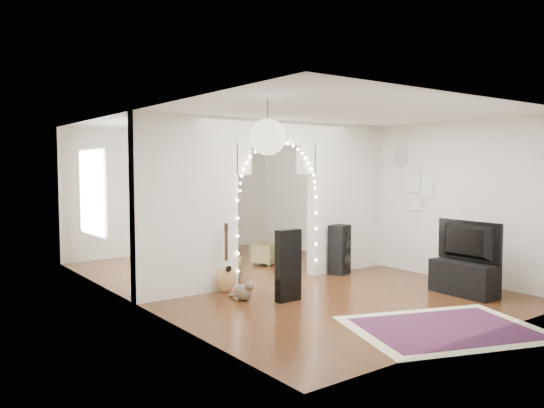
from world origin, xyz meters
TOP-DOWN VIEW (x-y plane):
  - floor at (0.00, 0.00)m, footprint 7.50×7.50m
  - ceiling at (0.00, 0.00)m, footprint 5.00×7.50m
  - wall_back at (0.00, 3.75)m, footprint 5.00×0.02m
  - wall_front at (0.00, -3.75)m, footprint 5.00×0.02m
  - wall_left at (-2.50, 0.00)m, footprint 0.02×7.50m
  - wall_right at (2.50, 0.00)m, footprint 0.02×7.50m
  - divider_wall at (0.00, 0.00)m, footprint 5.00×0.20m
  - fairy_lights at (0.00, -0.13)m, footprint 1.64×0.04m
  - window at (-2.47, 1.80)m, footprint 0.04×1.20m
  - wall_clock at (2.48, -0.60)m, footprint 0.03×0.31m
  - picture_frames at (2.48, -1.00)m, footprint 0.02×0.50m
  - paper_lantern at (-1.90, -2.40)m, footprint 0.40×0.40m
  - ceiling_fan at (0.00, 2.00)m, footprint 1.10×1.10m
  - area_rug at (0.01, -3.37)m, footprint 2.65×2.33m
  - guitar_case at (-0.67, -1.22)m, footprint 0.40×0.14m
  - acoustic_guitar at (-1.11, -0.25)m, footprint 0.37×0.14m
  - tabby_cat at (-1.16, -0.79)m, footprint 0.27×0.48m
  - floor_speaker at (1.27, -0.25)m, footprint 0.42×0.39m
  - media_console at (1.67, -2.50)m, footprint 0.44×1.02m
  - tv at (1.67, -2.50)m, footprint 0.18×1.08m
  - bookcase at (0.30, 3.50)m, footprint 1.38×0.75m
  - dining_table at (0.08, 2.50)m, footprint 1.32×1.00m
  - flower_vase at (0.08, 2.50)m, footprint 0.21×0.21m
  - dining_chair_left at (-0.73, 0.46)m, footprint 0.59×0.60m
  - dining_chair_right at (0.75, 1.27)m, footprint 0.61×0.62m

SIDE VIEW (x-z plane):
  - floor at x=0.00m, z-range 0.00..0.00m
  - area_rug at x=0.01m, z-range 0.00..0.02m
  - tabby_cat at x=-1.16m, z-range -0.03..0.29m
  - dining_chair_right at x=0.75m, z-range 0.00..0.44m
  - dining_chair_left at x=-0.73m, z-range 0.00..0.44m
  - media_console at x=1.67m, z-range 0.00..0.50m
  - acoustic_guitar at x=-1.11m, z-range -0.06..0.85m
  - floor_speaker at x=1.27m, z-range 0.00..0.89m
  - guitar_case at x=-0.67m, z-range 0.00..1.03m
  - dining_table at x=0.08m, z-range 0.30..1.06m
  - bookcase at x=0.30m, z-range 0.00..1.38m
  - tv at x=1.67m, z-range 0.50..1.12m
  - flower_vase at x=0.08m, z-range 0.76..0.95m
  - wall_back at x=0.00m, z-range 0.00..2.70m
  - wall_front at x=0.00m, z-range 0.00..2.70m
  - wall_left at x=-2.50m, z-range 0.00..2.70m
  - wall_right at x=2.50m, z-range 0.00..2.70m
  - divider_wall at x=0.00m, z-range 0.07..2.77m
  - window at x=-2.47m, z-range 0.80..2.20m
  - picture_frames at x=2.48m, z-range 1.15..1.85m
  - fairy_lights at x=0.00m, z-range 0.75..2.35m
  - wall_clock at x=2.48m, z-range 1.95..2.25m
  - paper_lantern at x=-1.90m, z-range 2.05..2.45m
  - ceiling_fan at x=0.00m, z-range 2.25..2.55m
  - ceiling at x=0.00m, z-range 2.69..2.71m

